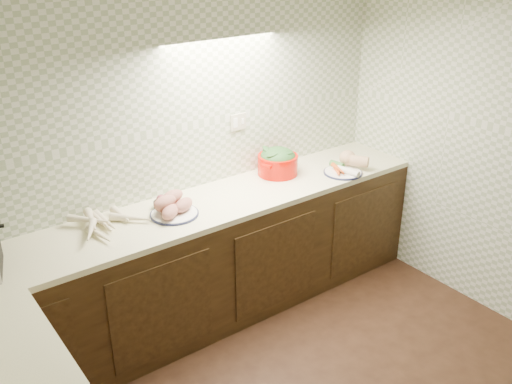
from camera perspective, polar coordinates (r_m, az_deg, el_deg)
room at (r=2.47m, az=11.53°, el=1.34°), size 3.60×3.60×2.60m
counter at (r=3.22m, az=-8.62°, el=-17.26°), size 3.60×3.60×0.90m
parsnip_pile at (r=3.65m, az=-15.21°, el=-3.20°), size 0.43×0.41×0.07m
sweet_potato_plate at (r=3.74m, az=-8.36°, el=-1.49°), size 0.32×0.32×0.14m
onion_bowl at (r=3.84m, az=-9.27°, el=-1.10°), size 0.13×0.13×0.10m
dutch_oven at (r=4.31m, az=2.19°, el=3.07°), size 0.40×0.40×0.21m
veg_plate at (r=4.46m, az=8.91°, el=2.79°), size 0.38×0.39×0.14m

